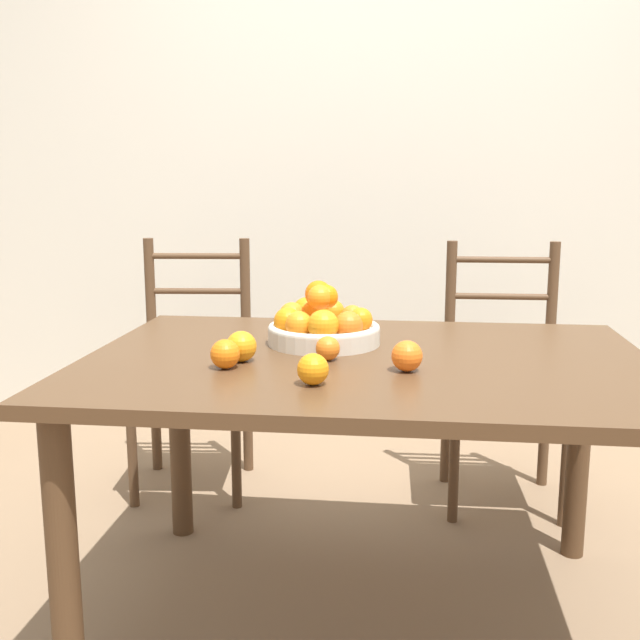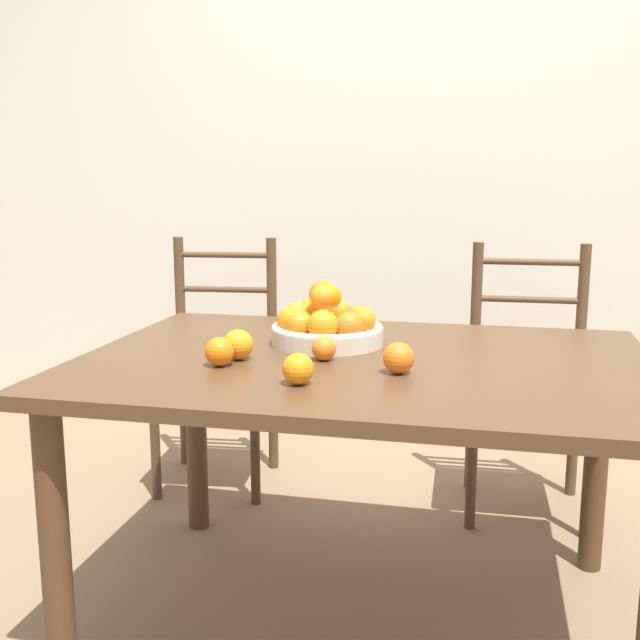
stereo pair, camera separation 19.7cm
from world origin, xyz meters
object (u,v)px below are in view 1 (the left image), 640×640
object	(u,v)px
orange_loose_0	(328,348)
orange_loose_2	(241,346)
fruit_bowl	(322,325)
chair_right	(503,378)
chair_left	(193,368)
orange_loose_4	(407,356)
orange_loose_1	(313,369)
orange_loose_3	(225,354)

from	to	relation	value
orange_loose_0	orange_loose_2	xyz separation A→B (m)	(-0.21, -0.04, 0.01)
fruit_bowl	chair_right	world-z (taller)	chair_right
orange_loose_0	chair_left	bearing A→B (deg)	124.59
fruit_bowl	orange_loose_4	bearing A→B (deg)	-49.30
orange_loose_0	orange_loose_1	distance (m)	0.23
orange_loose_0	orange_loose_1	xyz separation A→B (m)	(-0.01, -0.23, 0.00)
orange_loose_1	orange_loose_2	size ratio (longest dim) A/B	0.92
orange_loose_3	orange_loose_4	distance (m)	0.44
orange_loose_4	orange_loose_3	bearing A→B (deg)	-176.71
orange_loose_2	orange_loose_0	bearing A→B (deg)	10.09
orange_loose_1	orange_loose_2	bearing A→B (deg)	136.78
orange_loose_0	orange_loose_2	bearing A→B (deg)	-169.91
orange_loose_2	chair_right	xyz separation A→B (m)	(0.77, 0.94, -0.31)
orange_loose_0	orange_loose_4	world-z (taller)	orange_loose_4
orange_loose_4	chair_left	world-z (taller)	chair_left
orange_loose_4	orange_loose_0	bearing A→B (deg)	156.45
orange_loose_1	chair_left	bearing A→B (deg)	118.44
orange_loose_1	orange_loose_4	distance (m)	0.25
orange_loose_1	chair_left	distance (m)	1.32
orange_loose_1	orange_loose_2	world-z (taller)	orange_loose_2
orange_loose_4	fruit_bowl	bearing A→B (deg)	130.70
orange_loose_1	chair_right	xyz separation A→B (m)	(0.56, 1.13, -0.31)
orange_loose_3	chair_left	world-z (taller)	chair_left
chair_right	chair_left	bearing A→B (deg)	178.30
fruit_bowl	chair_left	world-z (taller)	chair_left
orange_loose_4	chair_right	bearing A→B (deg)	70.24
chair_right	orange_loose_2	bearing A→B (deg)	-130.97
fruit_bowl	orange_loose_4	size ratio (longest dim) A/B	4.16
orange_loose_1	orange_loose_2	xyz separation A→B (m)	(-0.21, 0.19, 0.00)
orange_loose_2	orange_loose_3	distance (m)	0.08
fruit_bowl	chair_right	bearing A→B (deg)	50.48
fruit_bowl	chair_left	distance (m)	0.98
orange_loose_4	chair_right	distance (m)	1.09
orange_loose_0	orange_loose_3	world-z (taller)	orange_loose_3
orange_loose_2	orange_loose_1	bearing A→B (deg)	-43.22
chair_left	chair_right	xyz separation A→B (m)	(1.17, 0.00, 0.00)
orange_loose_2	orange_loose_4	bearing A→B (deg)	-6.72
orange_loose_3	chair_right	bearing A→B (deg)	52.02
orange_loose_0	fruit_bowl	bearing A→B (deg)	100.92
fruit_bowl	orange_loose_0	bearing A→B (deg)	-79.08
chair_left	orange_loose_0	bearing A→B (deg)	-60.94
orange_loose_1	orange_loose_4	world-z (taller)	orange_loose_4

